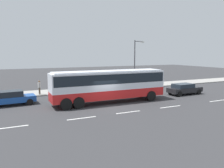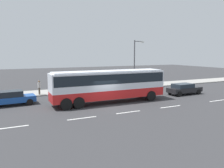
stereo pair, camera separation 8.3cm
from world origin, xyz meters
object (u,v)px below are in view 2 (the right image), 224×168
(coach_bus, at_px, (109,83))
(street_lamp, at_px, (135,61))
(pedestrian_near_curb, at_px, (39,86))
(pedestrian_at_crossing, at_px, (134,79))
(car_blue_saloon, at_px, (10,98))
(car_black_sedan, at_px, (184,89))

(coach_bus, distance_m, street_lamp, 10.30)
(pedestrian_near_curb, relative_size, pedestrian_at_crossing, 1.00)
(coach_bus, relative_size, car_blue_saloon, 2.60)
(car_blue_saloon, bearing_deg, car_black_sedan, -12.36)
(coach_bus, height_order, car_black_sedan, coach_bus)
(coach_bus, height_order, pedestrian_at_crossing, coach_bus)
(car_blue_saloon, distance_m, street_lamp, 17.54)
(pedestrian_at_crossing, bearing_deg, car_blue_saloon, 112.83)
(coach_bus, distance_m, pedestrian_near_curb, 9.47)
(car_black_sedan, height_order, street_lamp, street_lamp)
(car_black_sedan, bearing_deg, pedestrian_near_curb, 155.33)
(coach_bus, bearing_deg, car_blue_saloon, 162.44)
(car_blue_saloon, xyz_separation_m, street_lamp, (16.78, 3.87, 3.30))
(street_lamp, bearing_deg, car_black_sedan, -65.43)
(car_black_sedan, distance_m, pedestrian_at_crossing, 8.74)
(car_blue_saloon, distance_m, pedestrian_near_curb, 5.29)
(coach_bus, distance_m, car_black_sedan, 10.54)
(coach_bus, height_order, car_blue_saloon, coach_bus)
(car_black_sedan, bearing_deg, street_lamp, 112.79)
(car_black_sedan, distance_m, car_blue_saloon, 20.08)
(car_black_sedan, bearing_deg, coach_bus, 179.16)
(pedestrian_at_crossing, bearing_deg, coach_bus, 141.51)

